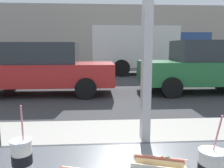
# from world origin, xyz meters

# --- Properties ---
(ground_plane) EXTENTS (60.00, 60.00, 0.00)m
(ground_plane) POSITION_xyz_m (0.00, 8.00, 0.00)
(ground_plane) COLOR #38383A
(sidewalk_strip) EXTENTS (16.00, 2.80, 0.11)m
(sidewalk_strip) POSITION_xyz_m (0.00, 1.60, 0.05)
(sidewalk_strip) COLOR #B2ADA3
(sidewalk_strip) RESTS_ON ground
(window_wall) EXTENTS (2.62, 0.20, 2.90)m
(window_wall) POSITION_xyz_m (0.00, 0.08, 1.78)
(window_wall) COLOR #2D2D33
(window_wall) RESTS_ON ground
(building_facade_far) EXTENTS (28.00, 1.20, 5.42)m
(building_facade_far) POSITION_xyz_m (0.00, 20.26, 2.71)
(building_facade_far) COLOR #A89E8E
(building_facade_far) RESTS_ON ground
(soda_cup_left) EXTENTS (0.11, 0.11, 0.31)m
(soda_cup_left) POSITION_xyz_m (0.17, -0.40, 1.02)
(soda_cup_left) COLOR white
(soda_cup_left) RESTS_ON window_counter
(soda_cup_right) EXTENTS (0.09, 0.09, 0.33)m
(soda_cup_right) POSITION_xyz_m (-0.62, -0.30, 1.04)
(soda_cup_right) COLOR white
(soda_cup_right) RESTS_ON window_counter
(hotdog_tray_near) EXTENTS (0.28, 0.18, 0.05)m
(hotdog_tray_near) POSITION_xyz_m (0.00, -0.25, 0.97)
(hotdog_tray_near) COLOR silver
(hotdog_tray_near) RESTS_ON window_counter
(parked_car_red) EXTENTS (4.60, 1.92, 1.68)m
(parked_car_red) POSITION_xyz_m (-2.09, 6.18, 0.86)
(parked_car_red) COLOR red
(parked_car_red) RESTS_ON ground
(parked_car_green) EXTENTS (4.11, 1.93, 1.76)m
(parked_car_green) POSITION_xyz_m (3.29, 6.18, 0.89)
(parked_car_green) COLOR #236B38
(parked_car_green) RESTS_ON ground
(box_truck) EXTENTS (6.45, 2.44, 2.69)m
(box_truck) POSITION_xyz_m (2.59, 11.76, 1.50)
(box_truck) COLOR silver
(box_truck) RESTS_ON ground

